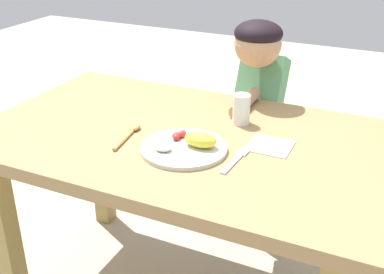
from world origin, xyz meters
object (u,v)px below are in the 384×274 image
(person, at_px, (258,120))
(fork, at_px, (237,159))
(plate, at_px, (187,146))
(drinking_cup, at_px, (241,109))
(spoon, at_px, (131,132))

(person, bearing_deg, fork, 101.18)
(plate, height_order, drinking_cup, drinking_cup)
(person, bearing_deg, plate, 85.24)
(plate, distance_m, drinking_cup, 0.28)
(plate, bearing_deg, spoon, 173.47)
(plate, xyz_separation_m, drinking_cup, (0.08, 0.27, 0.04))
(fork, distance_m, spoon, 0.38)
(spoon, xyz_separation_m, drinking_cup, (0.30, 0.24, 0.05))
(plate, bearing_deg, drinking_cup, 72.96)
(plate, bearing_deg, person, 85.24)
(spoon, distance_m, drinking_cup, 0.39)
(plate, xyz_separation_m, spoon, (-0.22, 0.03, -0.01))
(spoon, xyz_separation_m, person, (0.27, 0.57, -0.13))
(drinking_cup, height_order, person, person)
(plate, height_order, fork, plate)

